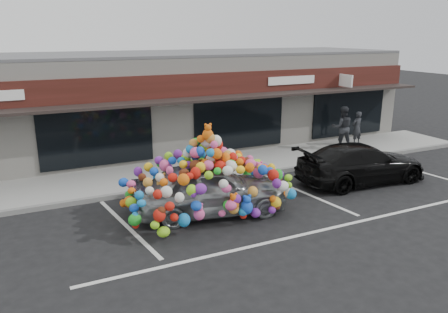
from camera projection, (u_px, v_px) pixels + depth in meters
name	position (u px, v px, depth m)	size (l,w,h in m)	color
ground	(234.00, 210.00, 13.21)	(90.00, 90.00, 0.00)	black
shop_building	(151.00, 101.00, 19.95)	(24.00, 7.20, 4.31)	silver
sidewalk	(187.00, 171.00, 16.66)	(26.00, 3.00, 0.15)	#989892
kerb	(202.00, 183.00, 15.36)	(26.00, 0.18, 0.16)	slate
parking_stripe_left	(127.00, 227.00, 12.06)	(0.12, 4.40, 0.01)	silver
parking_stripe_mid	(306.00, 194.00, 14.54)	(0.12, 4.40, 0.01)	silver
parking_stripe_right	(422.00, 172.00, 16.76)	(0.12, 4.40, 0.01)	silver
lane_line	(336.00, 227.00, 12.03)	(14.00, 0.12, 0.01)	silver
toy_car	(209.00, 183.00, 12.72)	(3.24, 5.08, 2.79)	#B4B9C0
black_sedan	(361.00, 163.00, 15.49)	(4.82, 1.96, 1.40)	black
pedestrian_a	(357.00, 128.00, 20.13)	(0.57, 0.37, 1.55)	black
pedestrian_b	(342.00, 127.00, 19.46)	(0.92, 0.72, 1.90)	black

